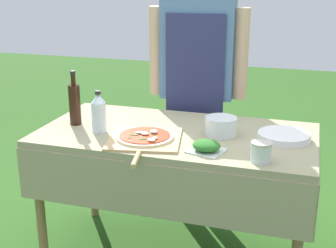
% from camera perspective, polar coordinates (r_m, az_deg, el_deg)
% --- Properties ---
extents(prep_table, '(1.50, 0.79, 0.79)m').
position_cam_1_polar(prep_table, '(2.57, 1.03, -3.04)').
color(prep_table, gray).
rests_on(prep_table, ground).
extents(person_cook, '(0.63, 0.24, 1.69)m').
position_cam_1_polar(person_cook, '(3.03, 3.61, 6.17)').
color(person_cook, '#70604C').
rests_on(person_cook, ground).
extents(pizza_on_peel, '(0.43, 0.57, 0.05)m').
position_cam_1_polar(pizza_on_peel, '(2.41, -2.87, -1.74)').
color(pizza_on_peel, tan).
rests_on(pizza_on_peel, prep_table).
extents(oil_bottle, '(0.07, 0.07, 0.31)m').
position_cam_1_polar(oil_bottle, '(2.68, -11.31, 2.49)').
color(oil_bottle, black).
rests_on(oil_bottle, prep_table).
extents(water_bottle, '(0.08, 0.08, 0.23)m').
position_cam_1_polar(water_bottle, '(2.53, -8.44, 1.34)').
color(water_bottle, silver).
rests_on(water_bottle, prep_table).
extents(herb_container, '(0.20, 0.19, 0.06)m').
position_cam_1_polar(herb_container, '(2.27, 4.71, -2.72)').
color(herb_container, silver).
rests_on(herb_container, prep_table).
extents(mixing_tub, '(0.17, 0.17, 0.10)m').
position_cam_1_polar(mixing_tub, '(2.49, 6.46, -0.26)').
color(mixing_tub, silver).
rests_on(mixing_tub, prep_table).
extents(plate_stack, '(0.27, 0.27, 0.03)m').
position_cam_1_polar(plate_stack, '(2.49, 13.93, -1.46)').
color(plate_stack, white).
rests_on(plate_stack, prep_table).
extents(sauce_jar, '(0.10, 0.10, 0.09)m').
position_cam_1_polar(sauce_jar, '(2.18, 11.25, -3.50)').
color(sauce_jar, silver).
rests_on(sauce_jar, prep_table).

